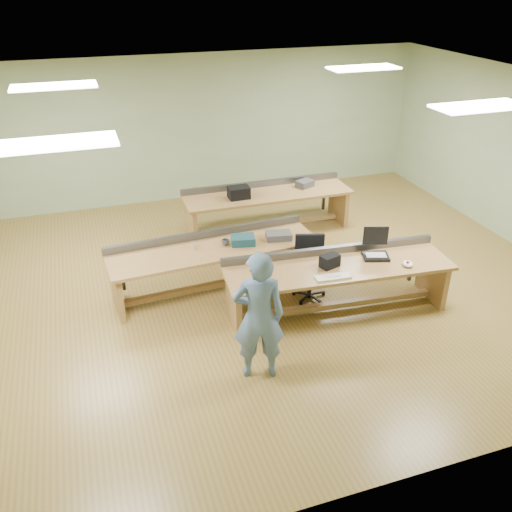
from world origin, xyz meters
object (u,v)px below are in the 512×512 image
object	(u,v)px
workbench_mid	(214,257)
laptop_base	(376,256)
mug	(225,242)
person	(259,316)
workbench_back	(267,202)
drinks_can	(193,245)
workbench_front	(337,276)
parts_bin_grey	(279,236)
parts_bin_teal	(243,240)
camera_bag	(330,261)
task_chair	(310,276)

from	to	relation	value
workbench_mid	laptop_base	distance (m)	2.43
workbench_mid	mug	world-z (taller)	workbench_mid
person	workbench_back	bearing A→B (deg)	-97.70
mug	drinks_can	world-z (taller)	drinks_can
workbench_front	drinks_can	size ratio (longest dim) A/B	30.97
parts_bin_grey	mug	distance (m)	0.84
parts_bin_grey	drinks_can	bearing A→B (deg)	175.95
workbench_back	parts_bin_grey	bearing A→B (deg)	-103.90
workbench_back	parts_bin_teal	xyz separation A→B (m)	(-1.06, -1.87, 0.25)
person	drinks_can	distance (m)	2.17
laptop_base	parts_bin_grey	xyz separation A→B (m)	(-1.13, 1.02, 0.03)
workbench_mid	person	bearing A→B (deg)	-93.30
camera_bag	parts_bin_teal	bearing A→B (deg)	114.21
workbench_back	camera_bag	xyz separation A→B (m)	(-0.11, -2.94, 0.28)
person	camera_bag	distance (m)	1.71
laptop_base	parts_bin_teal	bearing A→B (deg)	166.35
mug	laptop_base	bearing A→B (deg)	-28.77
workbench_front	mug	xyz separation A→B (m)	(-1.35, 1.11, 0.23)
workbench_mid	drinks_can	xyz separation A→B (m)	(-0.30, 0.03, 0.24)
parts_bin_teal	laptop_base	bearing A→B (deg)	-31.37
task_chair	mug	size ratio (longest dim) A/B	8.55
mug	workbench_front	bearing A→B (deg)	-39.31
workbench_mid	laptop_base	xyz separation A→B (m)	(2.16, -1.09, 0.21)
laptop_base	drinks_can	size ratio (longest dim) A/B	3.39
laptop_base	mug	distance (m)	2.25
task_chair	parts_bin_grey	distance (m)	0.80
workbench_front	camera_bag	bearing A→B (deg)	-172.82
parts_bin_grey	workbench_front	bearing A→B (deg)	-64.07
camera_bag	drinks_can	size ratio (longest dim) A/B	2.48
workbench_back	mug	world-z (taller)	workbench_back
task_chair	laptop_base	bearing A→B (deg)	-11.26
laptop_base	task_chair	size ratio (longest dim) A/B	0.37
parts_bin_teal	parts_bin_grey	bearing A→B (deg)	-1.61
workbench_back	parts_bin_teal	distance (m)	2.17
laptop_base	camera_bag	size ratio (longest dim) A/B	1.37
workbench_front	workbench_back	xyz separation A→B (m)	(-0.03, 2.94, -0.00)
workbench_back	parts_bin_teal	bearing A→B (deg)	-119.03
camera_bag	drinks_can	world-z (taller)	camera_bag
parts_bin_teal	camera_bag	bearing A→B (deg)	-48.43
drinks_can	workbench_front	bearing A→B (deg)	-31.75
workbench_back	parts_bin_teal	size ratio (longest dim) A/B	8.90
camera_bag	mug	distance (m)	1.65
workbench_back	mug	distance (m)	2.27
person	mug	xyz separation A→B (m)	(0.18, 2.11, -0.06)
person	mug	distance (m)	2.12
workbench_front	camera_bag	xyz separation A→B (m)	(-0.14, -0.01, 0.28)
laptop_base	mug	bearing A→B (deg)	168.95
workbench_back	task_chair	bearing A→B (deg)	-94.00
workbench_front	parts_bin_grey	distance (m)	1.19
task_chair	camera_bag	bearing A→B (deg)	-63.96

